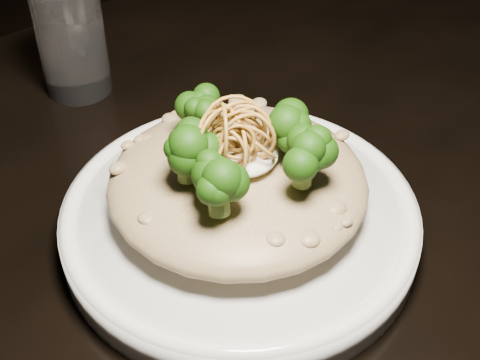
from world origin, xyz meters
name	(u,v)px	position (x,y,z in m)	size (l,w,h in m)	color
table	(313,243)	(0.00, 0.00, 0.67)	(1.10, 0.80, 0.75)	black
plate	(240,221)	(-0.10, -0.01, 0.76)	(0.27, 0.27, 0.03)	white
risotto	(238,182)	(-0.09, 0.00, 0.80)	(0.19, 0.19, 0.04)	brown
broccoli	(236,139)	(-0.10, -0.01, 0.84)	(0.14, 0.14, 0.05)	black
cheese	(241,153)	(-0.09, -0.01, 0.83)	(0.05, 0.05, 0.01)	white
shallots	(234,130)	(-0.10, -0.01, 0.85)	(0.05, 0.05, 0.03)	#94631F
drinking_glass	(71,39)	(-0.09, 0.25, 0.81)	(0.06, 0.06, 0.11)	white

